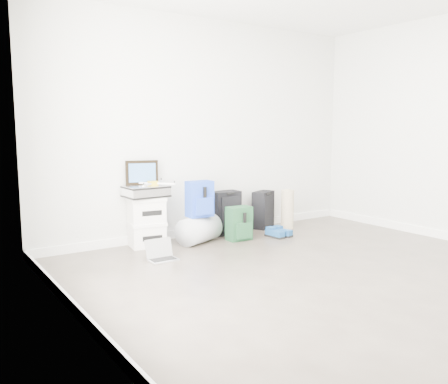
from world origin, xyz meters
TOP-DOWN VIEW (x-y plane):
  - ground at (0.00, 0.00)m, footprint 5.00×5.00m
  - room_envelope at (0.00, 0.02)m, footprint 4.52×5.02m
  - boxes_stack at (-0.94, 2.31)m, footprint 0.44×0.38m
  - briefcase at (-0.94, 2.31)m, footprint 0.47×0.35m
  - painting at (-0.94, 2.41)m, footprint 0.37×0.11m
  - drone at (-0.86, 2.29)m, footprint 0.41×0.41m
  - duffel_bag at (-0.36, 2.11)m, footprint 0.60×0.49m
  - blue_backpack at (-0.36, 2.08)m, footprint 0.31×0.23m
  - large_suitcase at (0.17, 2.31)m, footprint 0.36×0.24m
  - green_backpack at (0.12, 1.95)m, footprint 0.30×0.23m
  - carry_on at (0.81, 2.34)m, footprint 0.37×0.32m
  - shoes at (0.64, 1.82)m, footprint 0.27×0.29m
  - rolled_rug at (1.07, 2.15)m, footprint 0.17×0.17m
  - laptop at (-1.05, 1.71)m, footprint 0.30×0.22m

SIDE VIEW (x-z plane):
  - ground at x=0.00m, z-range 0.00..0.00m
  - shoes at x=0.64m, z-range 0.00..0.09m
  - laptop at x=-1.05m, z-range -0.05..0.16m
  - duffel_bag at x=-0.36m, z-range 0.00..0.32m
  - green_backpack at x=0.12m, z-range -0.01..0.40m
  - carry_on at x=0.81m, z-range 0.00..0.51m
  - rolled_rug at x=1.07m, z-range 0.00..0.53m
  - large_suitcase at x=0.17m, z-range 0.00..0.56m
  - boxes_stack at x=-0.94m, z-range 0.00..0.58m
  - blue_backpack at x=-0.36m, z-range 0.31..0.74m
  - briefcase at x=-0.94m, z-range 0.57..0.71m
  - drone at x=-0.86m, z-range 0.71..0.76m
  - painting at x=-0.94m, z-range 0.71..0.99m
  - room_envelope at x=0.00m, z-range 0.37..3.08m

